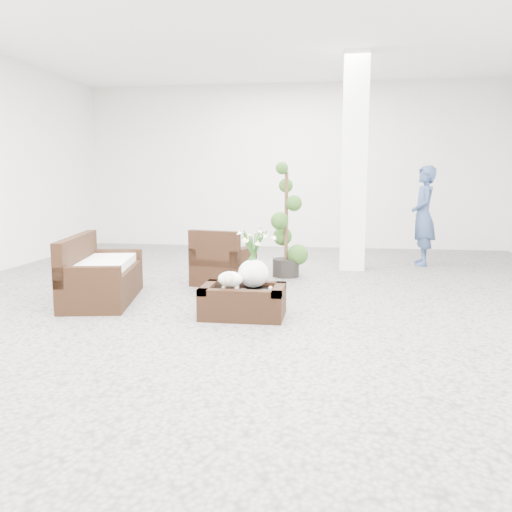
# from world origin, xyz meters

# --- Properties ---
(ground) EXTENTS (11.00, 11.00, 0.00)m
(ground) POSITION_xyz_m (0.00, 0.00, 0.00)
(ground) COLOR gray
(ground) RESTS_ON ground
(column) EXTENTS (0.40, 0.40, 3.50)m
(column) POSITION_xyz_m (1.20, 2.80, 1.75)
(column) COLOR white
(column) RESTS_ON ground
(coffee_table) EXTENTS (0.90, 0.60, 0.31)m
(coffee_table) POSITION_xyz_m (-0.09, -0.50, 0.16)
(coffee_table) COLOR black
(coffee_table) RESTS_ON ground
(sheep_figurine) EXTENTS (0.28, 0.23, 0.21)m
(sheep_figurine) POSITION_xyz_m (-0.21, -0.60, 0.42)
(sheep_figurine) COLOR white
(sheep_figurine) RESTS_ON coffee_table
(planter_narcissus) EXTENTS (0.44, 0.44, 0.80)m
(planter_narcissus) POSITION_xyz_m (0.01, -0.40, 0.71)
(planter_narcissus) COLOR white
(planter_narcissus) RESTS_ON coffee_table
(tealight) EXTENTS (0.04, 0.04, 0.03)m
(tealight) POSITION_xyz_m (0.21, -0.48, 0.33)
(tealight) COLOR white
(tealight) RESTS_ON coffee_table
(armchair) EXTENTS (0.90, 0.87, 0.80)m
(armchair) POSITION_xyz_m (-0.66, 1.25, 0.40)
(armchair) COLOR black
(armchair) RESTS_ON ground
(loveseat) EXTENTS (1.01, 1.64, 0.81)m
(loveseat) POSITION_xyz_m (-1.94, 0.01, 0.41)
(loveseat) COLOR black
(loveseat) RESTS_ON ground
(topiary) EXTENTS (0.46, 0.46, 1.72)m
(topiary) POSITION_xyz_m (0.17, 1.97, 0.86)
(topiary) COLOR #244416
(topiary) RESTS_ON ground
(shopper) EXTENTS (0.41, 0.63, 1.72)m
(shopper) POSITION_xyz_m (2.43, 3.38, 0.86)
(shopper) COLOR navy
(shopper) RESTS_ON ground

